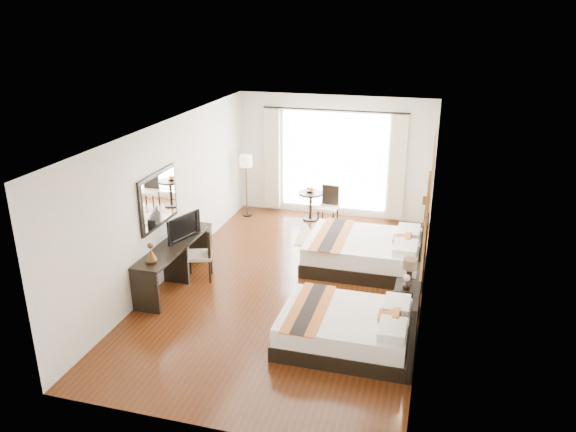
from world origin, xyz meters
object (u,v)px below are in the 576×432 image
(floor_lamp, at_px, (246,165))
(fruit_bowl, at_px, (310,191))
(nightstand, at_px, (407,298))
(window_chair, at_px, (328,214))
(side_table, at_px, (311,206))
(television, at_px, (181,226))
(console_desk, at_px, (175,263))
(table_lamp, at_px, (410,265))
(bed_far, at_px, (369,251))
(desk_chair, at_px, (201,263))
(bed_near, at_px, (352,328))
(vase, at_px, (406,283))

(floor_lamp, relative_size, fruit_bowl, 7.29)
(nightstand, bearing_deg, window_chair, 120.16)
(side_table, bearing_deg, floor_lamp, -175.03)
(television, bearing_deg, console_desk, -166.14)
(table_lamp, relative_size, console_desk, 0.16)
(nightstand, relative_size, fruit_bowl, 2.40)
(table_lamp, xyz_separation_m, television, (-4.00, 0.04, 0.24))
(window_chair, bearing_deg, bed_far, 36.07)
(console_desk, relative_size, floor_lamp, 1.51)
(desk_chair, distance_m, floor_lamp, 3.47)
(table_lamp, bearing_deg, floor_lamp, 139.52)
(bed_near, distance_m, vase, 1.29)
(vase, distance_m, television, 4.01)
(bed_near, height_order, side_table, bed_near)
(console_desk, distance_m, floor_lamp, 3.70)
(table_lamp, bearing_deg, vase, -94.39)
(desk_chair, relative_size, floor_lamp, 0.68)
(vase, xyz_separation_m, console_desk, (-4.00, 0.06, -0.19))
(nightstand, xyz_separation_m, window_chair, (-1.99, 3.43, 0.04))
(console_desk, distance_m, television, 0.66)
(console_desk, height_order, fruit_bowl, console_desk)
(television, relative_size, fruit_bowl, 3.96)
(nightstand, height_order, vase, vase)
(table_lamp, distance_m, side_table, 4.30)
(nightstand, distance_m, fruit_bowl, 4.47)
(nightstand, xyz_separation_m, television, (-4.00, 0.18, 0.75))
(bed_near, distance_m, window_chair, 4.81)
(desk_chair, relative_size, side_table, 1.49)
(bed_far, bearing_deg, window_chair, 121.28)
(nightstand, height_order, desk_chair, desk_chair)
(desk_chair, bearing_deg, console_desk, 18.95)
(bed_far, distance_m, nightstand, 1.70)
(vase, xyz_separation_m, window_chair, (-1.97, 3.57, -0.30))
(bed_far, bearing_deg, television, -157.63)
(bed_near, relative_size, nightstand, 4.07)
(fruit_bowl, xyz_separation_m, window_chair, (0.49, -0.26, -0.41))
(nightstand, height_order, window_chair, window_chair)
(bed_far, relative_size, nightstand, 4.58)
(nightstand, bearing_deg, television, 177.37)
(table_lamp, relative_size, vase, 2.59)
(table_lamp, bearing_deg, bed_far, 121.36)
(bed_near, relative_size, console_desk, 0.89)
(nightstand, xyz_separation_m, floor_lamp, (-3.96, 3.53, 0.99))
(bed_far, distance_m, window_chair, 2.27)
(television, distance_m, window_chair, 3.88)
(television, height_order, side_table, television)
(table_lamp, distance_m, vase, 0.34)
(television, bearing_deg, floor_lamp, 17.54)
(bed_near, distance_m, desk_chair, 3.27)
(window_chair, bearing_deg, console_desk, -25.18)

